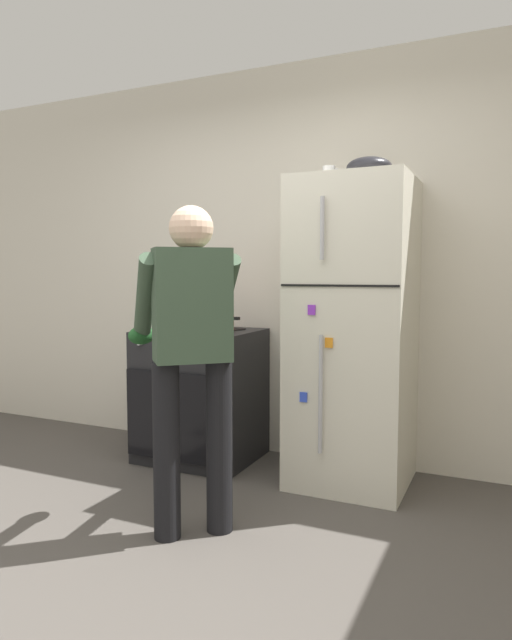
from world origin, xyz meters
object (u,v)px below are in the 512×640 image
at_px(person_cook, 191,341).
at_px(stove_range, 200,395).
at_px(red_pot, 217,323).
at_px(refrigerator, 353,333).
at_px(coffee_mug, 329,174).
at_px(mixing_bowl, 369,167).

bearing_deg(person_cook, stove_range, 118.21).
relative_size(person_cook, red_pot, 4.96).
height_order(refrigerator, red_pot, refrigerator).
distance_m(stove_range, coffee_mug, 1.70).
relative_size(refrigerator, stove_range, 2.05).
bearing_deg(refrigerator, stove_range, -179.46).
bearing_deg(coffee_mug, person_cook, -109.43).
relative_size(coffee_mug, mixing_bowl, 0.42).
relative_size(refrigerator, coffee_mug, 16.43).
xyz_separation_m(refrigerator, person_cook, (-0.54, -0.99, 0.04)).
xyz_separation_m(coffee_mug, mixing_bowl, (0.26, -0.05, 0.01)).
bearing_deg(mixing_bowl, refrigerator, -179.79).
distance_m(red_pot, mixing_bowl, 1.37).
relative_size(refrigerator, mixing_bowl, 6.96).
distance_m(refrigerator, stove_range, 1.17).
bearing_deg(refrigerator, mixing_bowl, 0.21).
bearing_deg(person_cook, red_pot, 111.24).
height_order(stove_range, red_pot, red_pot).
bearing_deg(stove_range, mixing_bowl, 0.52).
bearing_deg(coffee_mug, stove_range, -176.13).
height_order(refrigerator, mixing_bowl, mixing_bowl).
distance_m(stove_range, red_pot, 0.53).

